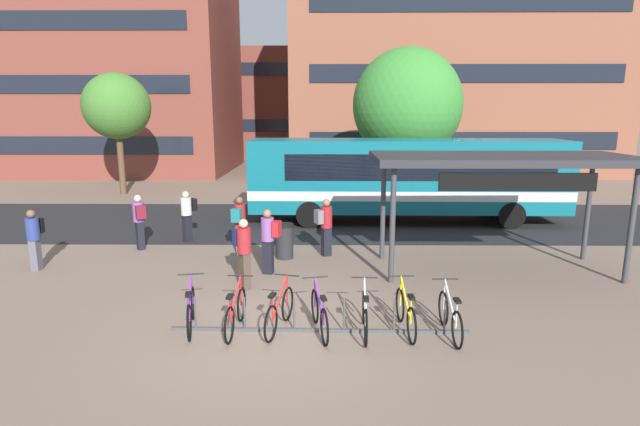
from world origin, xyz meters
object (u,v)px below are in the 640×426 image
(parked_bicycle_silver_4, at_px, (365,315))
(parked_bicycle_yellow_5, at_px, (406,313))
(commuter_navy_pack_4, at_px, (244,249))
(commuter_maroon_pack_2, at_px, (139,218))
(commuter_teal_pack_3, at_px, (240,222))
(street_tree_1, at_px, (407,105))
(commuter_black_pack_6, at_px, (34,235))
(trash_bin, at_px, (284,241))
(parked_bicycle_red_2, at_px, (280,312))
(parked_bicycle_silver_6, at_px, (450,317))
(commuter_red_pack_1, at_px, (269,237))
(transit_shelter, at_px, (502,163))
(commuter_black_pack_5, at_px, (187,212))
(parked_bicycle_purple_0, at_px, (191,311))
(street_tree_0, at_px, (117,107))
(city_bus, at_px, (405,177))
(commuter_grey_pack_0, at_px, (325,223))
(parked_bicycle_purple_3, at_px, (319,315))
(parked_bicycle_red_1, at_px, (236,313))

(parked_bicycle_silver_4, distance_m, parked_bicycle_yellow_5, 0.81)
(parked_bicycle_silver_4, relative_size, commuter_navy_pack_4, 0.98)
(commuter_navy_pack_4, bearing_deg, parked_bicycle_silver_4, 10.14)
(parked_bicycle_yellow_5, height_order, commuter_maroon_pack_2, commuter_maroon_pack_2)
(commuter_teal_pack_3, xyz_separation_m, street_tree_1, (6.38, 9.14, 3.52))
(commuter_black_pack_6, relative_size, trash_bin, 1.63)
(commuter_teal_pack_3, height_order, trash_bin, commuter_teal_pack_3)
(parked_bicycle_red_2, bearing_deg, commuter_black_pack_6, 75.32)
(street_tree_1, bearing_deg, parked_bicycle_silver_6, -95.54)
(commuter_teal_pack_3, distance_m, street_tree_1, 11.69)
(commuter_red_pack_1, bearing_deg, transit_shelter, -161.24)
(commuter_teal_pack_3, xyz_separation_m, commuter_black_pack_5, (-2.00, 1.57, -0.04))
(parked_bicycle_silver_6, bearing_deg, parked_bicycle_purple_0, 86.24)
(parked_bicycle_purple_0, distance_m, commuter_maroon_pack_2, 6.59)
(commuter_maroon_pack_2, xyz_separation_m, commuter_black_pack_6, (-2.11, -2.04, -0.03))
(parked_bicycle_silver_6, distance_m, trash_bin, 6.30)
(commuter_red_pack_1, bearing_deg, commuter_black_pack_5, -32.02)
(commuter_black_pack_5, bearing_deg, parked_bicycle_silver_6, 83.56)
(commuter_black_pack_6, xyz_separation_m, street_tree_0, (-2.70, 12.67, 3.53))
(commuter_black_pack_6, bearing_deg, trash_bin, 99.05)
(trash_bin, xyz_separation_m, street_tree_0, (-9.38, 11.49, 3.98))
(city_bus, height_order, commuter_black_pack_5, city_bus)
(commuter_grey_pack_0, bearing_deg, parked_bicycle_red_2, -129.15)
(parked_bicycle_silver_6, xyz_separation_m, commuter_maroon_pack_2, (-8.17, 6.03, 0.62))
(city_bus, bearing_deg, parked_bicycle_silver_6, 86.81)
(parked_bicycle_purple_3, xyz_separation_m, commuter_teal_pack_3, (-2.45, 5.42, 0.64))
(parked_bicycle_silver_6, bearing_deg, commuter_black_pack_6, 67.95)
(parked_bicycle_purple_0, xyz_separation_m, commuter_black_pack_6, (-5.21, 3.73, 0.58))
(parked_bicycle_purple_0, distance_m, transit_shelter, 8.60)
(city_bus, xyz_separation_m, parked_bicycle_silver_6, (-0.70, -10.20, -1.39))
(commuter_grey_pack_0, bearing_deg, street_tree_0, 104.03)
(commuter_maroon_pack_2, height_order, commuter_navy_pack_4, commuter_navy_pack_4)
(commuter_grey_pack_0, bearing_deg, commuter_black_pack_5, 130.56)
(parked_bicycle_red_2, bearing_deg, commuter_grey_pack_0, 3.75)
(commuter_grey_pack_0, xyz_separation_m, street_tree_1, (3.81, 9.25, 3.55))
(parked_bicycle_silver_6, distance_m, commuter_teal_pack_3, 7.43)
(parked_bicycle_yellow_5, xyz_separation_m, trash_bin, (-2.77, 5.00, 0.13))
(trash_bin, relative_size, street_tree_0, 0.17)
(parked_bicycle_silver_6, xyz_separation_m, commuter_black_pack_6, (-10.28, 3.99, 0.58))
(parked_bicycle_red_2, distance_m, commuter_black_pack_6, 7.95)
(parked_bicycle_red_1, xyz_separation_m, trash_bin, (0.56, 5.00, 0.13))
(transit_shelter, bearing_deg, parked_bicycle_purple_3, -139.89)
(parked_bicycle_red_1, bearing_deg, parked_bicycle_yellow_5, -86.71)
(commuter_grey_pack_0, distance_m, street_tree_0, 15.85)
(parked_bicycle_purple_0, xyz_separation_m, parked_bicycle_yellow_5, (4.24, -0.09, 0.00))
(parked_bicycle_purple_0, relative_size, parked_bicycle_red_1, 0.99)
(parked_bicycle_silver_4, bearing_deg, street_tree_0, 36.70)
(transit_shelter, bearing_deg, city_bus, 104.10)
(parked_bicycle_purple_0, xyz_separation_m, transit_shelter, (7.29, 3.79, 2.56))
(street_tree_0, bearing_deg, street_tree_1, -7.98)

